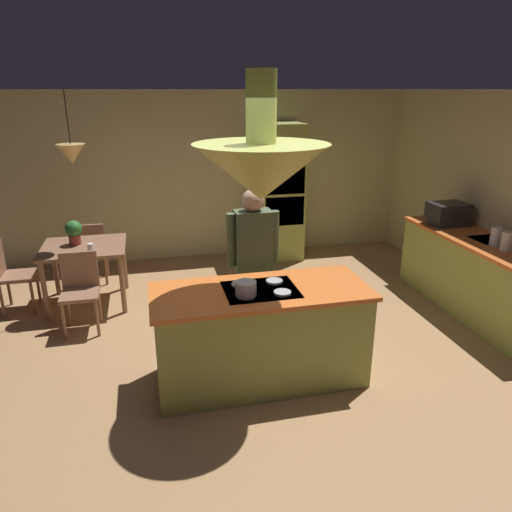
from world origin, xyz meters
The scene contains 18 objects.
ground centered at (0.00, 0.00, 0.00)m, with size 8.16×8.16×0.00m, color #AD7F51.
wall_back centered at (0.00, 3.45, 1.27)m, with size 6.80×0.10×2.55m, color beige.
kitchen_island centered at (0.00, -0.20, 0.46)m, with size 1.92×0.80×0.93m.
counter_run_right centered at (2.84, 0.60, 0.46)m, with size 0.73×2.32×0.91m.
oven_tower centered at (1.10, 3.04, 1.04)m, with size 0.66×0.62×2.08m.
dining_table centered at (-1.70, 1.90, 0.65)m, with size 0.98×0.89×0.76m.
person_at_island centered at (0.09, 0.47, 0.95)m, with size 0.53×0.22×1.65m.
range_hood centered at (0.00, -0.20, 1.96)m, with size 1.10×1.10×1.00m.
pendant_light_over_table centered at (-1.70, 1.90, 1.86)m, with size 0.32×0.32×0.82m.
chair_facing_island centered at (-1.70, 1.24, 0.50)m, with size 0.40×0.40×0.87m.
chair_by_back_wall centered at (-1.70, 2.56, 0.50)m, with size 0.40×0.40×0.87m.
chair_at_corner centered at (-2.57, 1.90, 0.50)m, with size 0.40×0.40×0.87m.
potted_plant_on_table centered at (-1.80, 1.98, 0.93)m, with size 0.20×0.20×0.30m.
cup_on_table centered at (-1.59, 1.68, 0.81)m, with size 0.07×0.07×0.09m, color white.
canister_sugar centered at (2.84, 0.21, 1.01)m, with size 0.13×0.13×0.21m, color silver.
canister_tea centered at (2.84, 0.39, 1.01)m, with size 0.12×0.12×0.21m, color silver.
microwave_on_counter centered at (2.84, 1.29, 1.05)m, with size 0.46×0.36×0.28m, color #232326.
cooking_pot_on_cooktop centered at (-0.16, -0.33, 0.99)m, with size 0.18×0.18×0.12m, color #B2B2B7.
Camera 1 is at (-0.91, -3.88, 2.56)m, focal length 33.18 mm.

